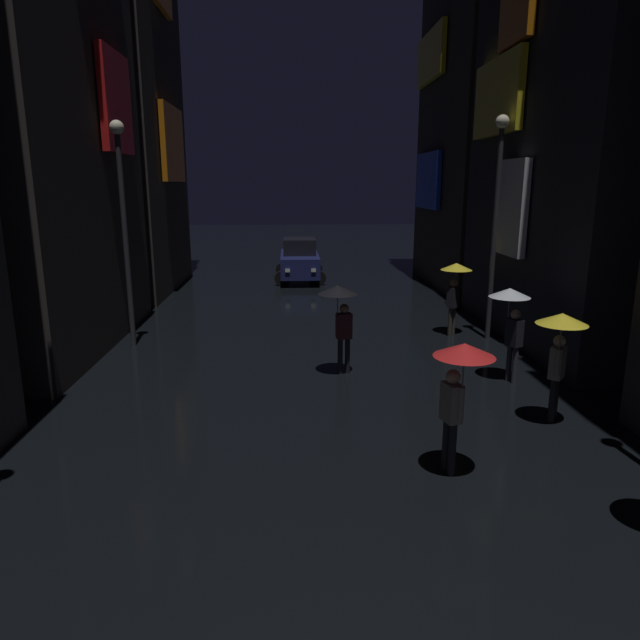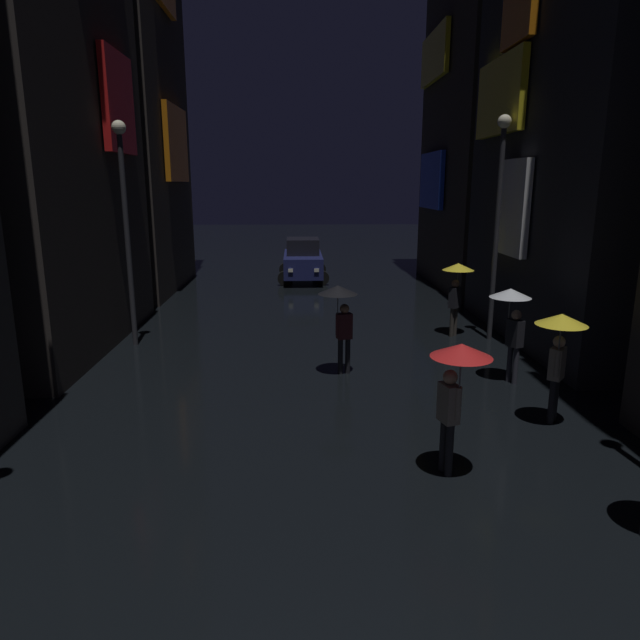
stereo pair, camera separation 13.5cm
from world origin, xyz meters
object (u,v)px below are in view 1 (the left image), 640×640
Objects in this scene: pedestrian_midstreet_left_red at (460,372)px; streetlamp_left_far at (123,210)px; car_distant at (300,260)px; pedestrian_far_right_yellow at (560,337)px; pedestrian_midstreet_centre_clear at (511,309)px; streetlamp_right_far at (497,205)px; pedestrian_foreground_right_black at (340,305)px; pedestrian_near_crossing_yellow at (455,279)px.

pedestrian_midstreet_left_red is 10.38m from streetlamp_left_far.
car_distant is at bearing 96.58° from pedestrian_midstreet_left_red.
pedestrian_midstreet_centre_clear is at bearing 89.81° from pedestrian_far_right_yellow.
pedestrian_far_right_yellow is 0.51× the size of car_distant.
streetlamp_right_far is 1.03× the size of streetlamp_left_far.
pedestrian_foreground_right_black is 6.43m from streetlamp_left_far.
car_distant is 0.70× the size of streetlamp_left_far.
pedestrian_near_crossing_yellow and pedestrian_far_right_yellow have the same top height.
pedestrian_foreground_right_black and pedestrian_midstreet_left_red have the same top height.
streetlamp_left_far reaches higher than pedestrian_midstreet_centre_clear.
pedestrian_far_right_yellow and pedestrian_midstreet_left_red have the same top height.
pedestrian_foreground_right_black is 0.36× the size of streetlamp_left_far.
pedestrian_far_right_yellow is 0.35× the size of streetlamp_right_far.
car_distant is at bearing 113.79° from pedestrian_near_crossing_yellow.
pedestrian_far_right_yellow is 2.38m from pedestrian_midstreet_centre_clear.
pedestrian_midstreet_left_red is at bearing -47.84° from streetlamp_left_far.
pedestrian_foreground_right_black is 4.79m from pedestrian_far_right_yellow.
streetlamp_right_far reaches higher than pedestrian_midstreet_left_red.
pedestrian_midstreet_centre_clear is (2.38, 4.21, 0.00)m from pedestrian_midstreet_left_red.
pedestrian_foreground_right_black is at bearing -26.42° from streetlamp_left_far.
pedestrian_near_crossing_yellow and pedestrian_midstreet_centre_clear have the same top height.
streetlamp_right_far is at bearing 1.27° from streetlamp_left_far.
pedestrian_near_crossing_yellow is at bearing 43.18° from pedestrian_foreground_right_black.
pedestrian_midstreet_centre_clear is (0.01, 2.38, 0.00)m from pedestrian_far_right_yellow.
streetlamp_right_far is at bearing -28.05° from pedestrian_near_crossing_yellow.
pedestrian_far_right_yellow and pedestrian_midstreet_centre_clear have the same top height.
streetlamp_left_far is at bearing 160.07° from pedestrian_midstreet_centre_clear.
pedestrian_midstreet_centre_clear is (0.10, -4.04, 0.00)m from pedestrian_near_crossing_yellow.
pedestrian_foreground_right_black is 3.79m from pedestrian_midstreet_centre_clear.
pedestrian_midstreet_left_red is 0.36× the size of streetlamp_left_far.
pedestrian_far_right_yellow is (0.10, -6.41, 0.00)m from pedestrian_near_crossing_yellow.
pedestrian_near_crossing_yellow is at bearing 4.37° from streetlamp_left_far.
streetlamp_right_far reaches higher than pedestrian_near_crossing_yellow.
pedestrian_far_right_yellow is at bearing -89.14° from pedestrian_near_crossing_yellow.
pedestrian_foreground_right_black and pedestrian_midstreet_centre_clear have the same top height.
streetlamp_left_far is (-5.47, 2.72, 2.00)m from pedestrian_foreground_right_black.
pedestrian_midstreet_centre_clear is (3.74, -0.62, 0.00)m from pedestrian_foreground_right_black.
pedestrian_far_right_yellow is at bearing 37.79° from pedestrian_midstreet_left_red.
pedestrian_midstreet_left_red is 18.28m from car_distant.
pedestrian_midstreet_centre_clear is 0.36× the size of streetlamp_left_far.
pedestrian_near_crossing_yellow is 0.36× the size of streetlamp_left_far.
pedestrian_near_crossing_yellow is 1.00× the size of pedestrian_midstreet_left_red.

